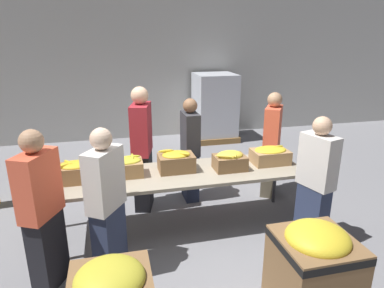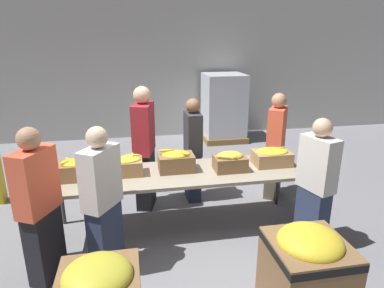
% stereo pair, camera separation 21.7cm
% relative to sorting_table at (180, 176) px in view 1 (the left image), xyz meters
% --- Properties ---
extents(ground_plane, '(30.00, 30.00, 0.00)m').
position_rel_sorting_table_xyz_m(ground_plane, '(0.00, 0.00, -0.73)').
color(ground_plane, gray).
extents(wall_back, '(16.00, 0.08, 4.00)m').
position_rel_sorting_table_xyz_m(wall_back, '(0.00, 4.26, 1.27)').
color(wall_back, '#B7B7B2').
rests_on(wall_back, ground_plane).
extents(sorting_table, '(3.12, 0.85, 0.77)m').
position_rel_sorting_table_xyz_m(sorting_table, '(0.00, 0.00, 0.00)').
color(sorting_table, '#9E937F').
rests_on(sorting_table, ground_plane).
extents(banana_box_0, '(0.40, 0.30, 0.26)m').
position_rel_sorting_table_xyz_m(banana_box_0, '(-1.22, 0.04, 0.17)').
color(banana_box_0, olive).
rests_on(banana_box_0, sorting_table).
extents(banana_box_1, '(0.39, 0.30, 0.24)m').
position_rel_sorting_table_xyz_m(banana_box_1, '(-0.64, 0.07, 0.16)').
color(banana_box_1, '#A37A4C').
rests_on(banana_box_1, sorting_table).
extents(banana_box_2, '(0.44, 0.30, 0.28)m').
position_rel_sorting_table_xyz_m(banana_box_2, '(-0.03, 0.07, 0.17)').
color(banana_box_2, olive).
rests_on(banana_box_2, sorting_table).
extents(banana_box_3, '(0.41, 0.30, 0.24)m').
position_rel_sorting_table_xyz_m(banana_box_3, '(0.63, -0.04, 0.17)').
color(banana_box_3, olive).
rests_on(banana_box_3, sorting_table).
extents(banana_box_4, '(0.47, 0.33, 0.23)m').
position_rel_sorting_table_xyz_m(banana_box_4, '(1.23, 0.04, 0.16)').
color(banana_box_4, tan).
rests_on(banana_box_4, sorting_table).
extents(volunteer_0, '(0.42, 0.48, 1.61)m').
position_rel_sorting_table_xyz_m(volunteer_0, '(1.55, 0.65, 0.07)').
color(volunteer_0, '#6B604C').
rests_on(volunteer_0, ground_plane).
extents(volunteer_1, '(0.41, 0.47, 1.58)m').
position_rel_sorting_table_xyz_m(volunteer_1, '(-0.88, -0.67, 0.06)').
color(volunteer_1, '#2D3856').
rests_on(volunteer_1, ground_plane).
extents(volunteer_2, '(0.21, 0.42, 1.54)m').
position_rel_sorting_table_xyz_m(volunteer_2, '(0.32, 0.78, 0.04)').
color(volunteer_2, '#2D3856').
rests_on(volunteer_2, ground_plane).
extents(volunteer_3, '(0.39, 0.48, 1.62)m').
position_rel_sorting_table_xyz_m(volunteer_3, '(-1.48, -0.71, 0.08)').
color(volunteer_3, black).
rests_on(volunteer_3, ground_plane).
extents(volunteer_4, '(0.34, 0.51, 1.75)m').
position_rel_sorting_table_xyz_m(volunteer_4, '(-0.39, 0.68, 0.14)').
color(volunteer_4, black).
rests_on(volunteer_4, ground_plane).
extents(volunteer_5, '(0.32, 0.46, 1.56)m').
position_rel_sorting_table_xyz_m(volunteer_5, '(1.45, -0.69, 0.05)').
color(volunteer_5, '#2D3856').
rests_on(volunteer_5, ground_plane).
extents(donation_bin_1, '(0.65, 0.65, 0.86)m').
position_rel_sorting_table_xyz_m(donation_bin_1, '(0.87, -1.63, -0.27)').
color(donation_bin_1, olive).
rests_on(donation_bin_1, ground_plane).
extents(pallet_stack_0, '(0.98, 0.98, 1.54)m').
position_rel_sorting_table_xyz_m(pallet_stack_0, '(1.59, 3.66, 0.03)').
color(pallet_stack_0, olive).
rests_on(pallet_stack_0, ground_plane).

